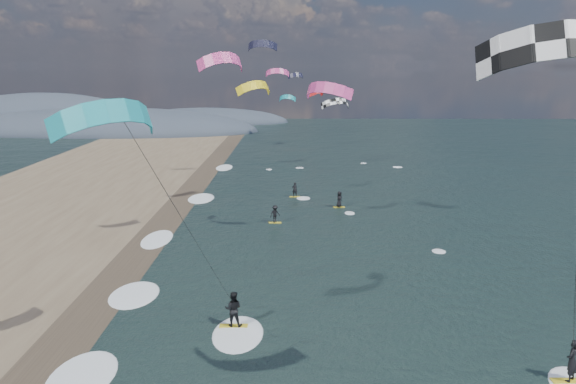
{
  "coord_description": "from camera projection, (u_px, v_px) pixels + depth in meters",
  "views": [
    {
      "loc": [
        -0.72,
        -16.24,
        13.35
      ],
      "look_at": [
        -1.0,
        12.0,
        7.0
      ],
      "focal_mm": 35.0,
      "sensor_mm": 36.0,
      "label": 1
    }
  ],
  "objects": [
    {
      "name": "wet_sand_strip",
      "position": [
        73.0,
        334.0,
        28.64
      ],
      "size": [
        3.0,
        240.0,
        0.0
      ],
      "primitive_type": "cube",
      "color": "#382D23",
      "rests_on": "ground"
    },
    {
      "name": "coastal_hills",
      "position": [
        95.0,
        128.0,
        124.43
      ],
      "size": [
        80.0,
        41.0,
        15.0
      ],
      "color": "#3D4756",
      "rests_on": "ground"
    },
    {
      "name": "kitesurfer_near_b",
      "position": [
        160.0,
        188.0,
        23.35
      ],
      "size": [
        7.21,
        9.39,
        12.84
      ],
      "color": "gold",
      "rests_on": "ground"
    },
    {
      "name": "far_kitesurfers",
      "position": [
        300.0,
        204.0,
        52.16
      ],
      "size": [
        7.14,
        10.7,
        1.59
      ],
      "color": "gold",
      "rests_on": "ground"
    },
    {
      "name": "bg_kite_field",
      "position": [
        294.0,
        81.0,
        69.56
      ],
      "size": [
        14.48,
        70.71,
        9.09
      ],
      "color": "red",
      "rests_on": "ground"
    },
    {
      "name": "shoreline_surf",
      "position": [
        123.0,
        296.0,
        33.26
      ],
      "size": [
        2.4,
        79.4,
        0.11
      ],
      "color": "white",
      "rests_on": "ground"
    }
  ]
}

